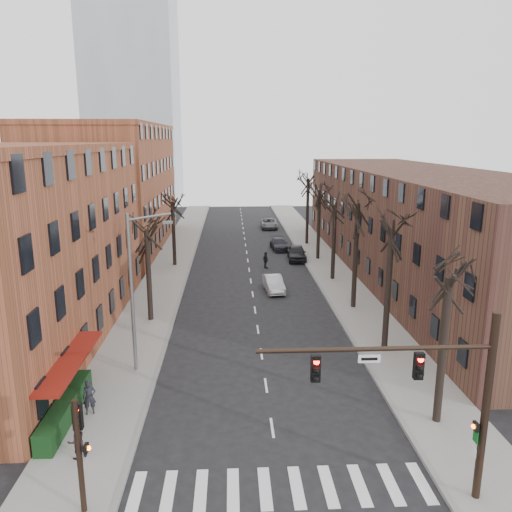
{
  "coord_description": "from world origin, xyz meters",
  "views": [
    {
      "loc": [
        -1.76,
        -16.19,
        12.81
      ],
      "look_at": [
        0.13,
        21.1,
        4.0
      ],
      "focal_mm": 35.0,
      "sensor_mm": 36.0,
      "label": 1
    }
  ],
  "objects": [
    {
      "name": "parked_car_near",
      "position": [
        5.3,
        35.99,
        0.8
      ],
      "size": [
        2.16,
        4.81,
        1.6
      ],
      "primitive_type": "imported",
      "rotation": [
        0.0,
        0.0,
        -0.06
      ],
      "color": "black",
      "rests_on": "ground"
    },
    {
      "name": "pedestrian_b",
      "position": [
        -8.11,
        2.04,
        0.9
      ],
      "size": [
        0.92,
        0.88,
        1.49
      ],
      "primitive_type": "imported",
      "rotation": [
        0.0,
        0.0,
        3.74
      ],
      "color": "black",
      "rests_on": "sidewalk_left"
    },
    {
      "name": "tree_right_d",
      "position": [
        7.6,
        28.0,
        0.0
      ],
      "size": [
        5.2,
        5.2,
        10.0
      ],
      "primitive_type": null,
      "color": "black",
      "rests_on": "ground"
    },
    {
      "name": "tree_right_c",
      "position": [
        7.6,
        20.0,
        0.0
      ],
      "size": [
        5.2,
        5.2,
        11.6
      ],
      "primitive_type": null,
      "color": "black",
      "rests_on": "ground"
    },
    {
      "name": "streetlight",
      "position": [
        -7.03,
        10.0,
        5.01
      ],
      "size": [
        2.45,
        0.22,
        9.03
      ],
      "color": "slate",
      "rests_on": "ground"
    },
    {
      "name": "signal_mast_arm",
      "position": [
        5.45,
        -1.0,
        4.4
      ],
      "size": [
        8.14,
        0.3,
        7.2
      ],
      "color": "black",
      "rests_on": "ground"
    },
    {
      "name": "tree_left_a",
      "position": [
        -7.6,
        18.0,
        0.0
      ],
      "size": [
        5.2,
        5.2,
        9.5
      ],
      "primitive_type": null,
      "color": "black",
      "rests_on": "ground"
    },
    {
      "name": "tree_left_b",
      "position": [
        -7.6,
        34.0,
        0.0
      ],
      "size": [
        5.2,
        5.2,
        9.5
      ],
      "primitive_type": null,
      "color": "black",
      "rests_on": "ground"
    },
    {
      "name": "pedestrian_a",
      "position": [
        -8.5,
        5.42,
        0.99
      ],
      "size": [
        0.7,
        0.56,
        1.67
      ],
      "primitive_type": "imported",
      "rotation": [
        0.0,
        0.0,
        0.29
      ],
      "color": "black",
      "rests_on": "sidewalk_left"
    },
    {
      "name": "signal_pole_left",
      "position": [
        -6.99,
        -0.95,
        2.61
      ],
      "size": [
        0.47,
        0.44,
        4.4
      ],
      "color": "black",
      "rests_on": "ground"
    },
    {
      "name": "awning_left",
      "position": [
        -9.4,
        6.0,
        0.0
      ],
      "size": [
        1.2,
        7.0,
        0.15
      ],
      "primitive_type": "cube",
      "color": "maroon",
      "rests_on": "ground"
    },
    {
      "name": "sidewalk_right",
      "position": [
        8.0,
        35.0,
        0.07
      ],
      "size": [
        4.0,
        90.0,
        0.15
      ],
      "primitive_type": "cube",
      "color": "gray",
      "rests_on": "ground"
    },
    {
      "name": "building_right",
      "position": [
        16.0,
        30.0,
        5.0
      ],
      "size": [
        12.0,
        50.0,
        10.0
      ],
      "primitive_type": "cube",
      "color": "#4D3124",
      "rests_on": "ground"
    },
    {
      "name": "tree_right_f",
      "position": [
        7.6,
        44.0,
        0.0
      ],
      "size": [
        5.2,
        5.2,
        11.6
      ],
      "primitive_type": null,
      "color": "black",
      "rests_on": "ground"
    },
    {
      "name": "tree_right_e",
      "position": [
        7.6,
        36.0,
        0.0
      ],
      "size": [
        5.2,
        5.2,
        10.8
      ],
      "primitive_type": null,
      "color": "black",
      "rests_on": "ground"
    },
    {
      "name": "hedge",
      "position": [
        -9.5,
        5.0,
        0.65
      ],
      "size": [
        0.8,
        6.0,
        1.0
      ],
      "primitive_type": "cube",
      "color": "#133816",
      "rests_on": "sidewalk_left"
    },
    {
      "name": "silver_sedan",
      "position": [
        1.84,
        24.79,
        0.67
      ],
      "size": [
        1.78,
        4.16,
        1.33
      ],
      "primitive_type": "imported",
      "rotation": [
        0.0,
        0.0,
        0.09
      ],
      "color": "#B4B8BC",
      "rests_on": "ground"
    },
    {
      "name": "pedestrian_crossing",
      "position": [
        1.69,
        32.57,
        0.85
      ],
      "size": [
        0.75,
        1.08,
        1.7
      ],
      "primitive_type": "imported",
      "rotation": [
        0.0,
        0.0,
        1.94
      ],
      "color": "black",
      "rests_on": "ground"
    },
    {
      "name": "building_left_far",
      "position": [
        -16.0,
        44.0,
        7.0
      ],
      "size": [
        12.0,
        28.0,
        14.0
      ],
      "primitive_type": "cube",
      "color": "brown",
      "rests_on": "ground"
    },
    {
      "name": "office_tower",
      "position": [
        -22.0,
        95.0,
        30.0
      ],
      "size": [
        18.0,
        18.0,
        60.0
      ],
      "primitive_type": "cube",
      "color": "#B2B7BF",
      "rests_on": "ground"
    },
    {
      "name": "sidewalk_left",
      "position": [
        -8.0,
        35.0,
        0.07
      ],
      "size": [
        4.0,
        90.0,
        0.15
      ],
      "primitive_type": "cube",
      "color": "gray",
      "rests_on": "ground"
    },
    {
      "name": "parked_car_far",
      "position": [
        3.8,
        55.69,
        0.71
      ],
      "size": [
        2.44,
        5.13,
        1.41
      ],
      "primitive_type": "imported",
      "rotation": [
        0.0,
        0.0,
        -0.02
      ],
      "color": "#5B5E63",
      "rests_on": "ground"
    },
    {
      "name": "building_left_near",
      "position": [
        -16.0,
        15.0,
        6.0
      ],
      "size": [
        12.0,
        26.0,
        12.0
      ],
      "primitive_type": "cube",
      "color": "brown",
      "rests_on": "ground"
    },
    {
      "name": "parked_car_mid",
      "position": [
        3.91,
        41.27,
        0.65
      ],
      "size": [
        2.18,
        4.64,
        1.31
      ],
      "primitive_type": "imported",
      "rotation": [
        0.0,
        0.0,
        0.08
      ],
      "color": "black",
      "rests_on": "ground"
    },
    {
      "name": "tree_right_a",
      "position": [
        7.6,
        4.0,
        0.0
      ],
      "size": [
        5.2,
        5.2,
        10.0
      ],
      "primitive_type": null,
      "color": "black",
      "rests_on": "ground"
    },
    {
      "name": "ground",
      "position": [
        0.0,
        0.0,
        0.0
      ],
      "size": [
        160.0,
        160.0,
        0.0
      ],
      "primitive_type": "plane",
      "color": "black",
      "rests_on": "ground"
    },
    {
      "name": "tree_right_b",
      "position": [
        7.6,
        12.0,
        0.0
      ],
      "size": [
        5.2,
        5.2,
        10.8
      ],
      "primitive_type": null,
      "color": "black",
      "rests_on": "ground"
    }
  ]
}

